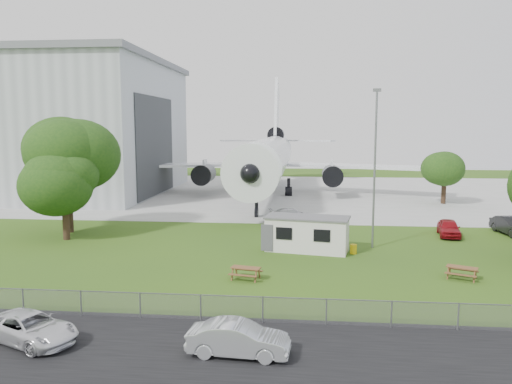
# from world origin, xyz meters

# --- Properties ---
(ground) EXTENTS (160.00, 160.00, 0.00)m
(ground) POSITION_xyz_m (0.00, 0.00, 0.00)
(ground) COLOR #3F6517
(asphalt_strip) EXTENTS (120.00, 8.00, 0.02)m
(asphalt_strip) POSITION_xyz_m (0.00, -13.00, 0.01)
(asphalt_strip) COLOR black
(asphalt_strip) RESTS_ON ground
(concrete_apron) EXTENTS (120.00, 46.00, 0.03)m
(concrete_apron) POSITION_xyz_m (0.00, 38.00, 0.01)
(concrete_apron) COLOR #B7B7B2
(concrete_apron) RESTS_ON ground
(hangar) EXTENTS (43.00, 31.00, 18.55)m
(hangar) POSITION_xyz_m (-37.97, 36.00, 9.41)
(hangar) COLOR #B2B7BC
(hangar) RESTS_ON ground
(airliner) EXTENTS (46.36, 47.73, 17.69)m
(airliner) POSITION_xyz_m (-2.00, 35.86, 5.27)
(airliner) COLOR white
(airliner) RESTS_ON ground
(site_cabin) EXTENTS (6.94, 3.79, 2.62)m
(site_cabin) POSITION_xyz_m (3.17, 4.77, 1.31)
(site_cabin) COLOR silver
(site_cabin) RESTS_ON ground
(picnic_west) EXTENTS (2.07, 1.84, 0.76)m
(picnic_west) POSITION_xyz_m (-0.61, -2.77, 0.00)
(picnic_west) COLOR brown
(picnic_west) RESTS_ON ground
(picnic_east) EXTENTS (2.26, 2.11, 0.76)m
(picnic_east) POSITION_xyz_m (12.61, -1.40, 0.00)
(picnic_east) COLOR brown
(picnic_east) RESTS_ON ground
(fence) EXTENTS (58.00, 0.04, 1.30)m
(fence) POSITION_xyz_m (0.00, -9.50, 0.00)
(fence) COLOR gray
(fence) RESTS_ON ground
(lamp_mast) EXTENTS (0.16, 0.16, 12.00)m
(lamp_mast) POSITION_xyz_m (8.20, 6.20, 6.00)
(lamp_mast) COLOR slate
(lamp_mast) RESTS_ON ground
(tree_west_big) EXTENTS (8.09, 8.09, 10.98)m
(tree_west_big) POSITION_xyz_m (-17.74, 9.47, 6.92)
(tree_west_big) COLOR #382619
(tree_west_big) RESTS_ON ground
(tree_west_small) EXTENTS (6.47, 6.47, 8.07)m
(tree_west_small) POSITION_xyz_m (-16.70, 6.63, 4.82)
(tree_west_small) COLOR #382619
(tree_west_small) RESTS_ON ground
(tree_far_apron) EXTENTS (5.46, 5.46, 7.35)m
(tree_far_apron) POSITION_xyz_m (19.75, 29.64, 4.60)
(tree_far_apron) COLOR #382619
(tree_far_apron) RESTS_ON ground
(car_centre_sedan) EXTENTS (4.29, 1.74, 1.38)m
(car_centre_sedan) POSITION_xyz_m (0.30, -13.00, 0.69)
(car_centre_sedan) COLOR silver
(car_centre_sedan) RESTS_ON ground
(car_west_estate) EXTENTS (5.03, 3.73, 1.27)m
(car_west_estate) POSITION_xyz_m (-8.85, -12.64, 0.63)
(car_west_estate) COLOR silver
(car_west_estate) RESTS_ON ground
(car_ne_hatch) EXTENTS (2.26, 4.36, 1.42)m
(car_ne_hatch) POSITION_xyz_m (15.23, 10.97, 0.71)
(car_ne_hatch) COLOR maroon
(car_ne_hatch) RESTS_ON ground
(car_ne_sedan) EXTENTS (2.31, 4.86, 1.54)m
(car_ne_sedan) POSITION_xyz_m (20.80, 12.08, 0.77)
(car_ne_sedan) COLOR black
(car_ne_sedan) RESTS_ON ground
(car_apron_van) EXTENTS (4.87, 2.88, 1.32)m
(car_apron_van) POSITION_xyz_m (1.75, 16.18, 0.66)
(car_apron_van) COLOR silver
(car_apron_van) RESTS_ON ground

